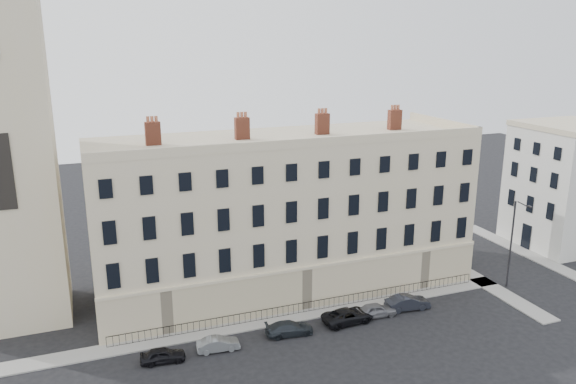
{
  "coord_description": "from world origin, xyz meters",
  "views": [
    {
      "loc": [
        -24.11,
        -37.0,
        23.88
      ],
      "look_at": [
        -6.28,
        10.0,
        10.14
      ],
      "focal_mm": 35.0,
      "sensor_mm": 36.0,
      "label": 1
    }
  ],
  "objects_px": {
    "car_a": "(163,355)",
    "car_f": "(408,302)",
    "car_c": "(289,328)",
    "car_b": "(218,344)",
    "car_e": "(376,310)",
    "car_d": "(348,316)",
    "streetlamp": "(512,240)"
  },
  "relations": [
    {
      "from": "car_c",
      "to": "streetlamp",
      "type": "xyz_separation_m",
      "value": [
        23.71,
        1.04,
        4.34
      ]
    },
    {
      "from": "car_e",
      "to": "streetlamp",
      "type": "height_order",
      "value": "streetlamp"
    },
    {
      "from": "car_a",
      "to": "car_c",
      "type": "distance_m",
      "value": 10.51
    },
    {
      "from": "car_c",
      "to": "car_b",
      "type": "bearing_deg",
      "value": 98.07
    },
    {
      "from": "car_a",
      "to": "car_f",
      "type": "bearing_deg",
      "value": -82.35
    },
    {
      "from": "car_b",
      "to": "car_c",
      "type": "height_order",
      "value": "car_c"
    },
    {
      "from": "car_d",
      "to": "streetlamp",
      "type": "distance_m",
      "value": 18.74
    },
    {
      "from": "streetlamp",
      "to": "car_c",
      "type": "bearing_deg",
      "value": -166.41
    },
    {
      "from": "car_b",
      "to": "car_d",
      "type": "bearing_deg",
      "value": -83.01
    },
    {
      "from": "car_b",
      "to": "car_f",
      "type": "distance_m",
      "value": 17.88
    },
    {
      "from": "car_a",
      "to": "car_d",
      "type": "height_order",
      "value": "car_d"
    },
    {
      "from": "car_e",
      "to": "car_a",
      "type": "bearing_deg",
      "value": 95.4
    },
    {
      "from": "car_a",
      "to": "car_f",
      "type": "xyz_separation_m",
      "value": [
        22.22,
        0.84,
        0.1
      ]
    },
    {
      "from": "car_f",
      "to": "car_e",
      "type": "bearing_deg",
      "value": 98.84
    },
    {
      "from": "car_e",
      "to": "car_b",
      "type": "bearing_deg",
      "value": 95.51
    },
    {
      "from": "car_c",
      "to": "car_f",
      "type": "relative_size",
      "value": 0.98
    },
    {
      "from": "car_c",
      "to": "car_f",
      "type": "distance_m",
      "value": 11.72
    },
    {
      "from": "car_b",
      "to": "streetlamp",
      "type": "relative_size",
      "value": 0.38
    },
    {
      "from": "car_d",
      "to": "car_f",
      "type": "distance_m",
      "value": 6.23
    },
    {
      "from": "car_d",
      "to": "car_c",
      "type": "bearing_deg",
      "value": 87.58
    },
    {
      "from": "car_a",
      "to": "car_d",
      "type": "bearing_deg",
      "value": -82.5
    },
    {
      "from": "car_b",
      "to": "car_c",
      "type": "distance_m",
      "value": 6.16
    },
    {
      "from": "car_d",
      "to": "car_f",
      "type": "xyz_separation_m",
      "value": [
        6.22,
        0.28,
        0.04
      ]
    },
    {
      "from": "car_c",
      "to": "car_f",
      "type": "height_order",
      "value": "car_f"
    },
    {
      "from": "car_b",
      "to": "car_e",
      "type": "height_order",
      "value": "car_e"
    },
    {
      "from": "car_d",
      "to": "car_a",
      "type": "bearing_deg",
      "value": 88.15
    },
    {
      "from": "car_a",
      "to": "car_c",
      "type": "bearing_deg",
      "value": -82.21
    },
    {
      "from": "car_a",
      "to": "car_e",
      "type": "relative_size",
      "value": 0.93
    },
    {
      "from": "car_c",
      "to": "car_e",
      "type": "xyz_separation_m",
      "value": [
        8.36,
        0.23,
        0.04
      ]
    },
    {
      "from": "car_a",
      "to": "car_e",
      "type": "distance_m",
      "value": 18.88
    },
    {
      "from": "car_d",
      "to": "car_b",
      "type": "bearing_deg",
      "value": 88.3
    },
    {
      "from": "car_a",
      "to": "car_e",
      "type": "xyz_separation_m",
      "value": [
        18.86,
        0.65,
        0.04
      ]
    }
  ]
}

